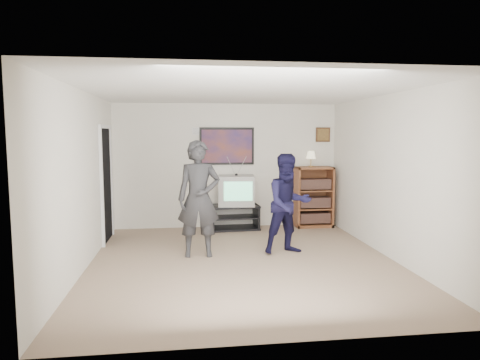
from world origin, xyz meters
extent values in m
cube|color=#856A54|center=(0.00, 0.00, 0.00)|extent=(4.50, 5.00, 0.01)
cube|color=white|center=(0.00, 0.00, 2.50)|extent=(4.50, 5.00, 0.01)
cube|color=silver|center=(0.00, 2.50, 1.25)|extent=(4.50, 0.01, 2.50)
cube|color=silver|center=(-2.25, 0.00, 1.25)|extent=(0.01, 5.00, 2.50)
cube|color=silver|center=(2.25, 0.00, 1.25)|extent=(0.01, 5.00, 2.50)
cube|color=black|center=(0.12, 2.23, 0.47)|extent=(1.01, 0.61, 0.04)
cube|color=black|center=(0.12, 2.23, 0.02)|extent=(1.01, 0.61, 0.04)
cube|color=black|center=(-0.34, 2.23, 0.24)|extent=(0.08, 0.52, 0.49)
cube|color=black|center=(0.57, 2.23, 0.24)|extent=(0.08, 0.52, 0.49)
imported|color=#2B2A2D|center=(-0.64, 0.43, 0.90)|extent=(0.67, 0.45, 1.80)
imported|color=black|center=(0.77, 0.40, 0.79)|extent=(0.87, 0.74, 1.59)
cube|color=white|center=(-0.66, 0.62, 1.23)|extent=(0.06, 0.13, 0.04)
cube|color=white|center=(0.81, 0.61, 1.01)|extent=(0.07, 0.13, 0.04)
cube|color=black|center=(0.00, 2.48, 1.65)|extent=(1.10, 0.03, 0.75)
cube|color=white|center=(-0.55, 2.48, 1.95)|extent=(0.28, 0.02, 0.14)
cube|color=#412C14|center=(2.00, 2.48, 1.88)|extent=(0.30, 0.03, 0.30)
cube|color=black|center=(-2.23, 1.60, 1.00)|extent=(0.03, 0.85, 2.00)
camera|label=1|loc=(-0.84, -6.12, 1.89)|focal=32.00mm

